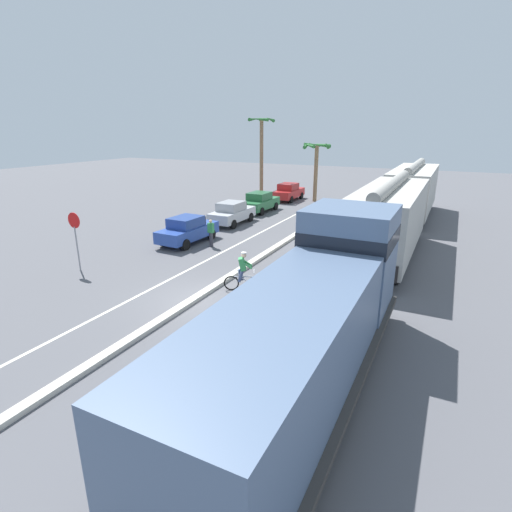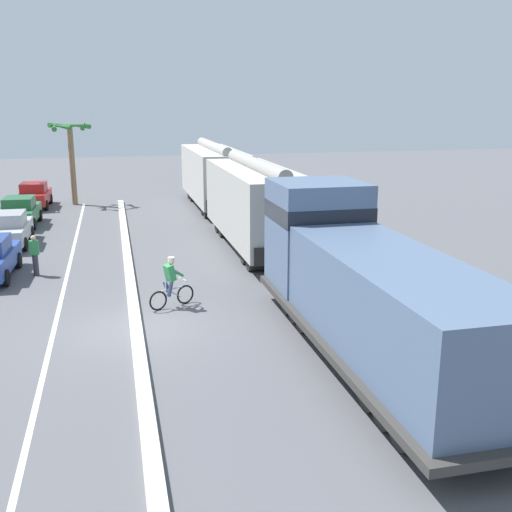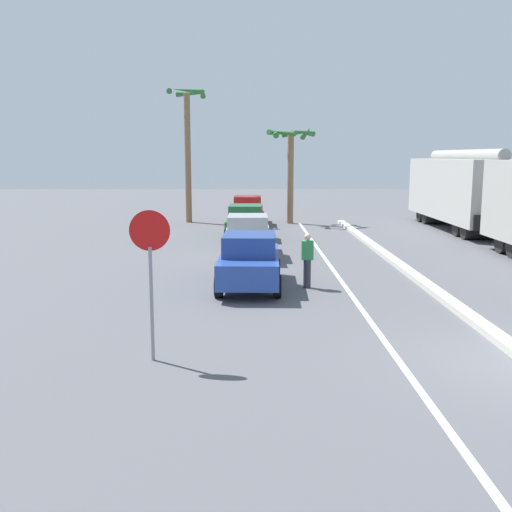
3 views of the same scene
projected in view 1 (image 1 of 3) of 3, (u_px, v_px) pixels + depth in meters
ground_plane at (197, 299)px, 16.25m from camera, size 120.00×120.00×0.00m
median_curb at (261, 257)px, 21.34m from camera, size 0.36×36.00×0.16m
lane_stripe at (222, 252)px, 22.38m from camera, size 0.14×36.00×0.01m
locomotive at (314, 319)px, 10.66m from camera, size 3.10×11.61×4.20m
hopper_car_lead at (388, 220)px, 20.93m from camera, size 2.90×10.60×4.18m
hopper_car_middle at (413, 190)px, 30.82m from camera, size 2.90×10.60×4.18m
parked_car_blue at (188, 230)px, 23.99m from camera, size 1.95×4.26×1.62m
parked_car_silver at (232, 213)px, 28.75m from camera, size 1.84×4.20×1.62m
parked_car_green at (260, 202)px, 32.94m from camera, size 1.91×4.24×1.62m
parked_car_red at (289, 192)px, 38.17m from camera, size 1.88×4.23×1.62m
cyclist at (243, 273)px, 16.92m from camera, size 1.56×0.82×1.71m
stop_sign at (75, 230)px, 18.96m from camera, size 0.76×0.08×2.88m
palm_tree_near at (262, 142)px, 39.25m from camera, size 2.20×2.43×7.72m
palm_tree_far at (316, 156)px, 36.59m from camera, size 2.76×2.79×5.53m
pedestrian_by_cars at (211, 233)px, 23.22m from camera, size 0.34×0.22×1.62m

